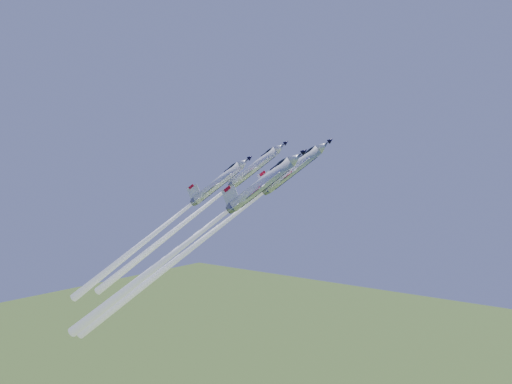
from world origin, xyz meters
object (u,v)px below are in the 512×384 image
Objects in this scene: jet_right at (189,241)px; jet_slot at (164,226)px; jet_lead at (205,237)px; jet_left at (193,216)px.

jet_slot is at bearing -133.82° from jet_right.
jet_lead is 1.11× the size of jet_right.
jet_right is at bearing 46.18° from jet_slot.
jet_left is at bearing -168.50° from jet_right.
jet_left is 7.43m from jet_slot.
jet_left is (-7.65, 4.80, 3.26)m from jet_lead.
jet_left is at bearing -151.23° from jet_lead.
jet_slot is (-9.08, 2.38, 1.81)m from jet_right.
jet_lead is 1.35× the size of jet_slot.
jet_left reaches higher than jet_right.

